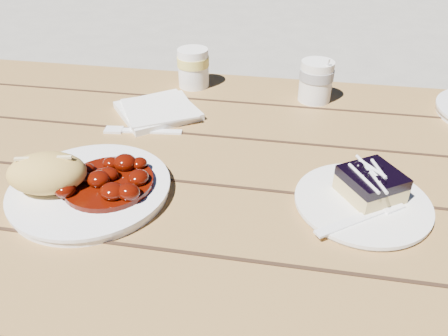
% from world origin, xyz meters
% --- Properties ---
extents(picnic_table, '(2.00, 1.55, 0.75)m').
position_xyz_m(picnic_table, '(0.00, -0.00, 0.59)').
color(picnic_table, brown).
rests_on(picnic_table, ground).
extents(main_plate, '(0.25, 0.25, 0.02)m').
position_xyz_m(main_plate, '(-0.39, -0.14, 0.76)').
color(main_plate, white).
rests_on(main_plate, picnic_table).
extents(goulash_stew, '(0.14, 0.14, 0.04)m').
position_xyz_m(goulash_stew, '(-0.36, -0.13, 0.79)').
color(goulash_stew, '#490B02').
rests_on(goulash_stew, main_plate).
extents(bread_roll, '(0.14, 0.11, 0.06)m').
position_xyz_m(bread_roll, '(-0.44, -0.16, 0.80)').
color(bread_roll, gold).
rests_on(bread_roll, main_plate).
extents(dessert_plate, '(0.20, 0.20, 0.01)m').
position_xyz_m(dessert_plate, '(0.04, -0.09, 0.76)').
color(dessert_plate, white).
rests_on(dessert_plate, picnic_table).
extents(blueberry_cake, '(0.11, 0.11, 0.05)m').
position_xyz_m(blueberry_cake, '(0.05, -0.08, 0.78)').
color(blueberry_cake, '#D1B872').
rests_on(blueberry_cake, dessert_plate).
extents(fork_dessert, '(0.14, 0.12, 0.00)m').
position_xyz_m(fork_dessert, '(0.02, -0.15, 0.76)').
color(fork_dessert, white).
rests_on(fork_dessert, dessert_plate).
extents(coffee_cup, '(0.07, 0.07, 0.09)m').
position_xyz_m(coffee_cup, '(-0.04, 0.28, 0.80)').
color(coffee_cup, white).
rests_on(coffee_cup, picnic_table).
extents(napkin_stack, '(0.21, 0.21, 0.01)m').
position_xyz_m(napkin_stack, '(-0.36, 0.15, 0.76)').
color(napkin_stack, white).
rests_on(napkin_stack, picnic_table).
extents(fork_table, '(0.16, 0.04, 0.00)m').
position_xyz_m(fork_table, '(-0.35, 0.07, 0.75)').
color(fork_table, white).
rests_on(fork_table, picnic_table).
extents(second_cup, '(0.07, 0.07, 0.09)m').
position_xyz_m(second_cup, '(-0.32, 0.32, 0.80)').
color(second_cup, white).
rests_on(second_cup, picnic_table).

